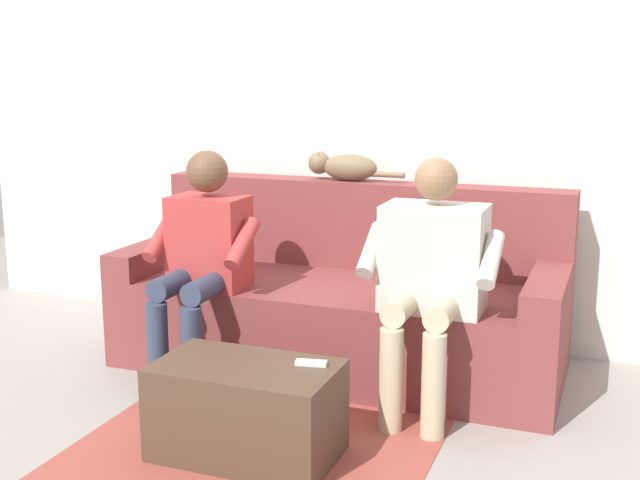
% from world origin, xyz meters
% --- Properties ---
extents(ground_plane, '(8.00, 8.00, 0.00)m').
position_xyz_m(ground_plane, '(0.00, 0.60, 0.00)').
color(ground_plane, gray).
extents(back_wall, '(5.31, 0.06, 2.62)m').
position_xyz_m(back_wall, '(0.00, -0.70, 1.31)').
color(back_wall, silver).
rests_on(back_wall, ground).
extents(couch, '(2.22, 0.89, 0.91)m').
position_xyz_m(couch, '(0.00, -0.16, 0.32)').
color(couch, brown).
rests_on(couch, ground).
extents(coffee_table, '(0.71, 0.41, 0.38)m').
position_xyz_m(coffee_table, '(0.00, 0.96, 0.19)').
color(coffee_table, '#4C3828').
rests_on(coffee_table, ground).
extents(person_left_seated, '(0.60, 0.52, 1.13)m').
position_xyz_m(person_left_seated, '(-0.55, 0.26, 0.65)').
color(person_left_seated, beige).
rests_on(person_left_seated, ground).
extents(person_right_seated, '(0.52, 0.52, 1.12)m').
position_xyz_m(person_right_seated, '(0.55, 0.30, 0.64)').
color(person_right_seated, '#B23838').
rests_on(person_right_seated, ground).
extents(cat_on_backrest, '(0.54, 0.14, 0.16)m').
position_xyz_m(cat_on_backrest, '(0.10, -0.45, 0.99)').
color(cat_on_backrest, '#756047').
rests_on(cat_on_backrest, couch).
extents(remote_white, '(0.13, 0.06, 0.02)m').
position_xyz_m(remote_white, '(-0.24, 0.87, 0.39)').
color(remote_white, white).
rests_on(remote_white, coffee_table).
extents(floor_rug, '(1.40, 1.52, 0.01)m').
position_xyz_m(floor_rug, '(0.00, 0.84, 0.00)').
color(floor_rug, '#9E473D').
rests_on(floor_rug, ground).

